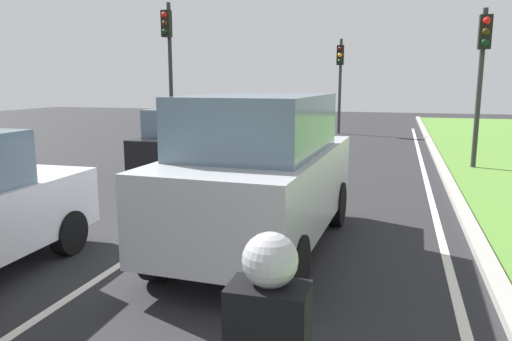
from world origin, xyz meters
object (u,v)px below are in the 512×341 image
at_px(rider_person, 270,337).
at_px(traffic_light_near_right, 482,61).
at_px(car_suv_ahead, 261,172).
at_px(car_hatchback_far, 189,142).
at_px(traffic_light_overhead_left, 169,52).
at_px(traffic_light_far_median, 340,71).

height_order(rider_person, traffic_light_near_right, traffic_light_near_right).
xyz_separation_m(car_suv_ahead, rider_person, (1.31, -4.47, 0.02)).
bearing_deg(car_hatchback_far, car_suv_ahead, -54.06).
height_order(car_hatchback_far, traffic_light_overhead_left, traffic_light_overhead_left).
bearing_deg(traffic_light_far_median, car_hatchback_far, -102.31).
bearing_deg(traffic_light_near_right, rider_person, -102.07).
bearing_deg(car_hatchback_far, traffic_light_far_median, 79.47).
xyz_separation_m(traffic_light_near_right, traffic_light_overhead_left, (-10.00, 1.18, 0.45)).
distance_m(car_suv_ahead, traffic_light_near_right, 9.17).
xyz_separation_m(car_hatchback_far, traffic_light_near_right, (7.41, 2.99, 2.14)).
xyz_separation_m(car_hatchback_far, rider_person, (4.74, -9.52, 0.31)).
distance_m(rider_person, traffic_light_overhead_left, 15.70).
bearing_deg(rider_person, car_suv_ahead, 105.18).
xyz_separation_m(rider_person, traffic_light_near_right, (2.68, 12.52, 1.83)).
relative_size(car_suv_ahead, traffic_light_far_median, 1.03).
xyz_separation_m(traffic_light_overhead_left, traffic_light_far_median, (5.13, 7.48, -0.50)).
distance_m(car_suv_ahead, rider_person, 4.66).
relative_size(traffic_light_near_right, traffic_light_far_median, 1.00).
bearing_deg(traffic_light_far_median, traffic_light_overhead_left, -124.44).
bearing_deg(traffic_light_far_median, traffic_light_near_right, -60.67).
xyz_separation_m(car_suv_ahead, traffic_light_overhead_left, (-6.01, 9.23, 2.31)).
distance_m(rider_person, traffic_light_near_right, 12.93).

